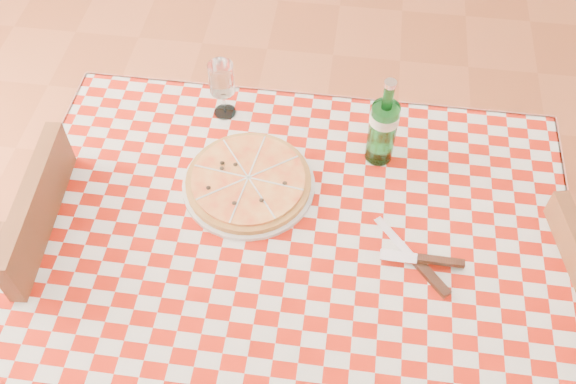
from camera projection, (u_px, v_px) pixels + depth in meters
The scene contains 8 objects.
dining_table at pixel (293, 251), 1.58m from camera, with size 1.20×0.80×0.75m.
tablecloth at pixel (293, 230), 1.50m from camera, with size 1.30×0.90×0.01m, color #A8180A.
chair_near at pixel (574, 331), 1.64m from camera, with size 0.45×0.45×0.84m.
chair_far at pixel (37, 275), 1.70m from camera, with size 0.43×0.43×0.89m.
pizza_plate at pixel (248, 181), 1.56m from camera, with size 0.32×0.32×0.04m, color #BE7D3F, non-canonical shape.
water_bottle at pixel (384, 121), 1.53m from camera, with size 0.07×0.07×0.25m, color #1B6D28, non-canonical shape.
wine_glass at pixel (223, 90), 1.66m from camera, with size 0.07×0.07×0.17m, color white, non-canonical shape.
cutlery at pixel (417, 259), 1.43m from camera, with size 0.26×0.22×0.03m, color silver, non-canonical shape.
Camera 1 is at (0.10, -0.83, 2.00)m, focal length 40.00 mm.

